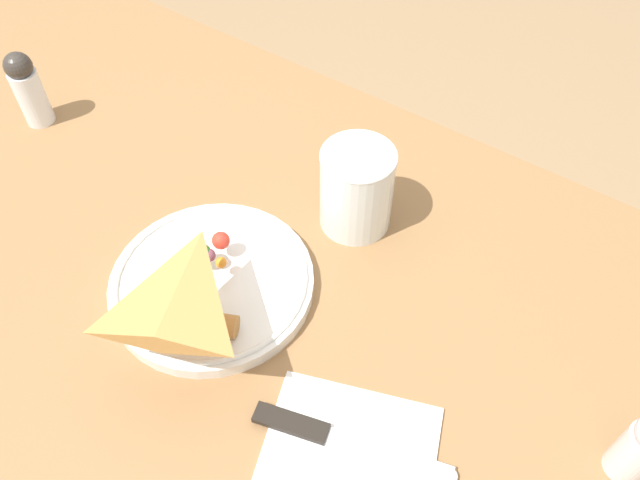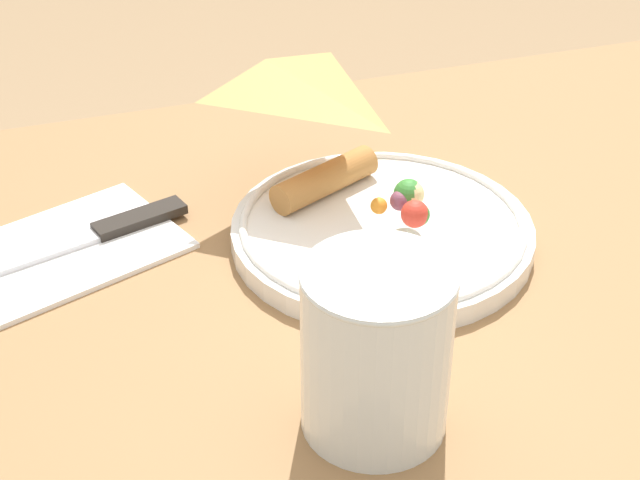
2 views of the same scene
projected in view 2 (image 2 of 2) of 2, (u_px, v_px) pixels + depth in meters
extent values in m
cube|color=olive|center=(554.00, 271.00, 0.72)|extent=(1.26, 0.66, 0.03)
cylinder|color=white|center=(382.00, 233.00, 0.72)|extent=(0.22, 0.22, 0.02)
torus|color=white|center=(382.00, 222.00, 0.72)|extent=(0.21, 0.21, 0.01)
pyramid|color=tan|center=(388.00, 215.00, 0.71)|extent=(0.14, 0.16, 0.02)
cylinder|color=#B77A3D|center=(325.00, 179.00, 0.75)|extent=(0.09, 0.06, 0.02)
sphere|color=#388433|center=(409.00, 194.00, 0.70)|extent=(0.02, 0.02, 0.02)
sphere|color=#388433|center=(418.00, 215.00, 0.68)|extent=(0.02, 0.02, 0.02)
sphere|color=red|center=(415.00, 214.00, 0.68)|extent=(0.02, 0.02, 0.02)
sphere|color=orange|center=(379.00, 206.00, 0.69)|extent=(0.01, 0.01, 0.01)
sphere|color=#EFDB93|center=(409.00, 194.00, 0.70)|extent=(0.02, 0.02, 0.02)
sphere|color=#7A4256|center=(400.00, 201.00, 0.70)|extent=(0.01, 0.01, 0.01)
cylinder|color=white|center=(376.00, 350.00, 0.54)|extent=(0.08, 0.08, 0.11)
cylinder|color=#F4CC66|center=(375.00, 373.00, 0.55)|extent=(0.07, 0.07, 0.07)
torus|color=white|center=(379.00, 276.00, 0.51)|extent=(0.09, 0.09, 0.00)
cube|color=white|center=(68.00, 249.00, 0.71)|extent=(0.19, 0.16, 0.00)
cube|color=black|center=(140.00, 218.00, 0.74)|extent=(0.07, 0.04, 0.01)
cube|color=silver|center=(19.00, 261.00, 0.69)|extent=(0.12, 0.05, 0.00)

